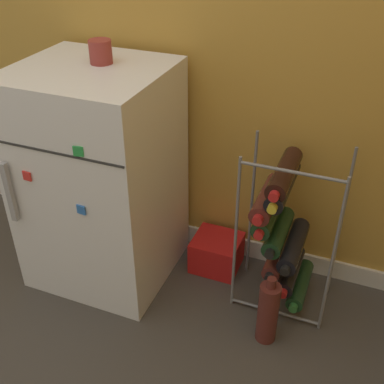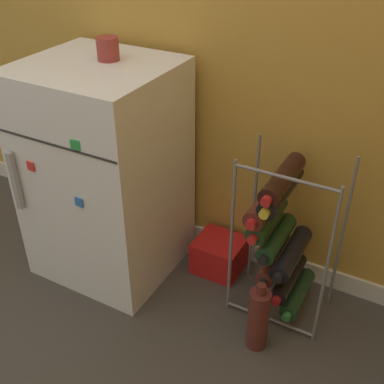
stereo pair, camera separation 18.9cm
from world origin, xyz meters
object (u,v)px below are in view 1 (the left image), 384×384
at_px(fridge_top_cup, 101,52).
at_px(loose_bottle_floor, 268,312).
at_px(wine_rack, 283,227).
at_px(soda_box, 217,252).
at_px(mini_fridge, 101,178).

height_order(fridge_top_cup, loose_bottle_floor, fridge_top_cup).
bearing_deg(wine_rack, loose_bottle_floor, -84.82).
relative_size(soda_box, fridge_top_cup, 2.44).
bearing_deg(wine_rack, mini_fridge, -173.91).
bearing_deg(mini_fridge, wine_rack, 6.09).
distance_m(wine_rack, soda_box, 0.42).
bearing_deg(soda_box, fridge_top_cup, -166.27).
xyz_separation_m(wine_rack, loose_bottle_floor, (0.02, -0.23, -0.23)).
height_order(mini_fridge, fridge_top_cup, fridge_top_cup).
relative_size(soda_box, loose_bottle_floor, 0.68).
relative_size(wine_rack, loose_bottle_floor, 2.29).
distance_m(fridge_top_cup, loose_bottle_floor, 1.14).
relative_size(mini_fridge, loose_bottle_floor, 3.05).
height_order(wine_rack, fridge_top_cup, fridge_top_cup).
relative_size(mini_fridge, wine_rack, 1.33).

